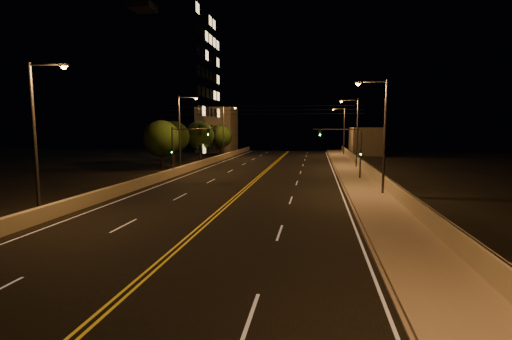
# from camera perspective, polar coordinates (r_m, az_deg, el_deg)

# --- Properties ---
(ground) EXTENTS (160.00, 160.00, 0.00)m
(ground) POSITION_cam_1_polar(r_m,az_deg,el_deg) (12.26, -25.15, -21.49)
(ground) COLOR black
(ground) RESTS_ON ground
(road) EXTENTS (18.00, 120.00, 0.02)m
(road) POSITION_cam_1_polar(r_m,az_deg,el_deg) (30.06, -3.17, -4.22)
(road) COLOR black
(road) RESTS_ON ground
(sidewalk) EXTENTS (3.60, 120.00, 0.30)m
(sidewalk) POSITION_cam_1_polar(r_m,az_deg,el_deg) (29.70, 17.71, -4.38)
(sidewalk) COLOR gray
(sidewalk) RESTS_ON ground
(curb) EXTENTS (0.14, 120.00, 0.15)m
(curb) POSITION_cam_1_polar(r_m,az_deg,el_deg) (29.49, 14.10, -4.49)
(curb) COLOR gray
(curb) RESTS_ON ground
(parapet_wall) EXTENTS (0.30, 120.00, 1.00)m
(parapet_wall) POSITION_cam_1_polar(r_m,az_deg,el_deg) (29.88, 20.89, -3.17)
(parapet_wall) COLOR #ACA58F
(parapet_wall) RESTS_ON sidewalk
(jersey_barrier) EXTENTS (0.45, 120.00, 0.91)m
(jersey_barrier) POSITION_cam_1_polar(r_m,az_deg,el_deg) (33.46, -19.84, -2.72)
(jersey_barrier) COLOR #ACA58F
(jersey_barrier) RESTS_ON ground
(distant_building_right) EXTENTS (6.00, 10.00, 5.60)m
(distant_building_right) POSITION_cam_1_polar(r_m,az_deg,el_deg) (79.84, 16.53, 4.29)
(distant_building_right) COLOR slate
(distant_building_right) RESTS_ON ground
(distant_building_left) EXTENTS (8.00, 8.00, 10.01)m
(distant_building_left) POSITION_cam_1_polar(r_m,az_deg,el_deg) (85.43, -6.01, 6.14)
(distant_building_left) COLOR slate
(distant_building_left) RESTS_ON ground
(parapet_rail) EXTENTS (0.06, 120.00, 0.06)m
(parapet_rail) POSITION_cam_1_polar(r_m,az_deg,el_deg) (29.80, 20.93, -2.17)
(parapet_rail) COLOR black
(parapet_rail) RESTS_ON parapet_wall
(lane_markings) EXTENTS (17.32, 116.00, 0.00)m
(lane_markings) POSITION_cam_1_polar(r_m,az_deg,el_deg) (29.99, -3.19, -4.22)
(lane_markings) COLOR silver
(lane_markings) RESTS_ON road
(streetlight_1) EXTENTS (2.55, 0.28, 9.39)m
(streetlight_1) POSITION_cam_1_polar(r_m,az_deg,el_deg) (31.54, 18.75, 5.82)
(streetlight_1) COLOR #2D2D33
(streetlight_1) RESTS_ON ground
(streetlight_2) EXTENTS (2.55, 0.28, 9.39)m
(streetlight_2) POSITION_cam_1_polar(r_m,az_deg,el_deg) (51.78, 15.02, 6.12)
(streetlight_2) COLOR #2D2D33
(streetlight_2) RESTS_ON ground
(streetlight_3) EXTENTS (2.55, 0.28, 9.39)m
(streetlight_3) POSITION_cam_1_polar(r_m,az_deg,el_deg) (75.26, 13.21, 6.25)
(streetlight_3) COLOR #2D2D33
(streetlight_3) RESTS_ON ground
(streetlight_4) EXTENTS (2.55, 0.28, 9.39)m
(streetlight_4) POSITION_cam_1_polar(r_m,az_deg,el_deg) (25.55, -30.50, 5.16)
(streetlight_4) COLOR #2D2D33
(streetlight_4) RESTS_ON ground
(streetlight_5) EXTENTS (2.55, 0.28, 9.39)m
(streetlight_5) POSITION_cam_1_polar(r_m,az_deg,el_deg) (46.43, -11.39, 6.18)
(streetlight_5) COLOR #2D2D33
(streetlight_5) RESTS_ON ground
(streetlight_6) EXTENTS (2.55, 0.28, 9.39)m
(streetlight_6) POSITION_cam_1_polar(r_m,az_deg,el_deg) (67.37, -4.82, 6.38)
(streetlight_6) COLOR #2D2D33
(streetlight_6) RESTS_ON ground
(traffic_signal_right) EXTENTS (5.11, 0.31, 5.63)m
(traffic_signal_right) POSITION_cam_1_polar(r_m,az_deg,el_deg) (40.33, 14.33, 3.50)
(traffic_signal_right) COLOR #2D2D33
(traffic_signal_right) RESTS_ON ground
(traffic_signal_left) EXTENTS (5.11, 0.31, 5.63)m
(traffic_signal_left) POSITION_cam_1_polar(r_m,az_deg,el_deg) (42.91, -11.44, 3.74)
(traffic_signal_left) COLOR #2D2D33
(traffic_signal_left) RESTS_ON ground
(overhead_wires) EXTENTS (22.00, 0.03, 0.83)m
(overhead_wires) POSITION_cam_1_polar(r_m,az_deg,el_deg) (38.90, -0.21, 9.19)
(overhead_wires) COLOR black
(building_tower) EXTENTS (24.00, 15.00, 27.49)m
(building_tower) POSITION_cam_1_polar(r_m,az_deg,el_deg) (71.87, -16.64, 12.34)
(building_tower) COLOR slate
(building_tower) RESTS_ON ground
(tree_0) EXTENTS (4.86, 4.86, 6.58)m
(tree_0) POSITION_cam_1_polar(r_m,az_deg,el_deg) (50.56, -14.31, 4.70)
(tree_0) COLOR black
(tree_0) RESTS_ON ground
(tree_1) EXTENTS (4.88, 4.88, 6.62)m
(tree_1) POSITION_cam_1_polar(r_m,az_deg,el_deg) (58.91, -12.59, 5.01)
(tree_1) COLOR black
(tree_1) RESTS_ON ground
(tree_2) EXTENTS (4.98, 4.98, 6.75)m
(tree_2) POSITION_cam_1_polar(r_m,az_deg,el_deg) (65.00, -8.67, 5.30)
(tree_2) COLOR black
(tree_2) RESTS_ON ground
(tree_3) EXTENTS (4.55, 4.55, 6.16)m
(tree_3) POSITION_cam_1_polar(r_m,az_deg,el_deg) (72.81, -5.48, 5.18)
(tree_3) COLOR black
(tree_3) RESTS_ON ground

